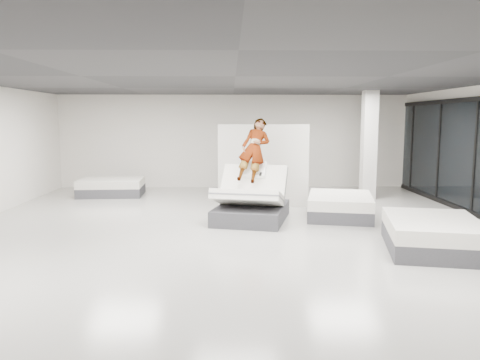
% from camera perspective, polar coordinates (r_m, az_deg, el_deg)
% --- Properties ---
extents(room, '(14.00, 14.04, 3.20)m').
position_cam_1_polar(room, '(9.30, -0.54, 2.66)').
color(room, '#A3A09A').
rests_on(room, ground).
extents(hero_bed, '(1.99, 2.36, 1.37)m').
position_cam_1_polar(hero_bed, '(10.97, 1.39, -2.84)').
color(hero_bed, '#393A3E').
rests_on(hero_bed, floor).
extents(person, '(1.01, 1.78, 1.26)m').
position_cam_1_polar(person, '(11.17, 1.74, 2.03)').
color(person, slate).
rests_on(person, hero_bed).
extents(remote, '(0.08, 0.15, 0.08)m').
position_cam_1_polar(remote, '(10.81, 2.53, 0.72)').
color(remote, black).
rests_on(remote, person).
extents(divider_panel, '(2.45, 0.39, 2.23)m').
position_cam_1_polar(divider_panel, '(12.68, 2.83, 1.74)').
color(divider_panel, white).
rests_on(divider_panel, floor).
extents(flat_bed_right_far, '(1.87, 2.25, 0.54)m').
position_cam_1_polar(flat_bed_right_far, '(11.66, 12.09, -3.11)').
color(flat_bed_right_far, '#393A3E').
rests_on(flat_bed_right_far, floor).
extents(flat_bed_right_near, '(2.00, 2.40, 0.58)m').
position_cam_1_polar(flat_bed_right_near, '(9.25, 22.45, -6.17)').
color(flat_bed_right_near, '#393A3E').
rests_on(flat_bed_right_near, floor).
extents(flat_bed_left_far, '(1.98, 1.53, 0.52)m').
position_cam_1_polar(flat_bed_left_far, '(15.14, -15.37, -0.83)').
color(flat_bed_left_far, '#393A3E').
rests_on(flat_bed_left_far, floor).
extents(column, '(0.40, 0.40, 3.20)m').
position_cam_1_polar(column, '(14.39, 15.43, 4.10)').
color(column, beige).
rests_on(column, floor).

